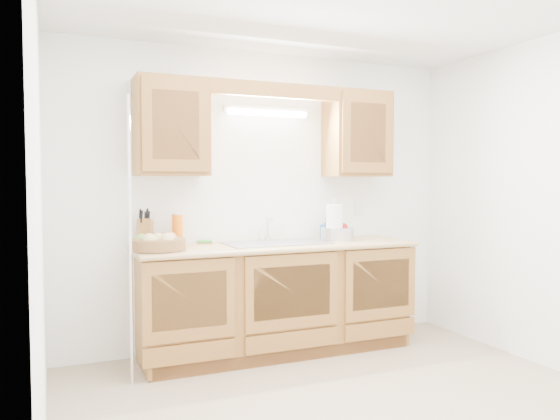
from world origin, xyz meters
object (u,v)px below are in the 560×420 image
paper_towel (334,223)px  apple_bowl (338,233)px  fruit_basket (158,243)px  knife_block (145,233)px

paper_towel → apple_bowl: (0.04, 0.02, -0.09)m
fruit_basket → knife_block: bearing=101.0°
fruit_basket → knife_block: knife_block is taller
fruit_basket → knife_block: size_ratio=1.46×
knife_block → paper_towel: (1.57, -0.17, 0.04)m
knife_block → apple_bowl: bearing=14.6°
knife_block → apple_bowl: (1.62, -0.15, -0.05)m
fruit_basket → paper_towel: paper_towel is taller
paper_towel → knife_block: bearing=174.0°
paper_towel → apple_bowl: paper_towel is taller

